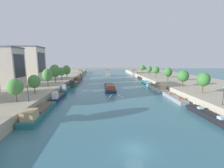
% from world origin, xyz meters
% --- Properties ---
extents(ground_plane, '(400.00, 400.00, 0.00)m').
position_xyz_m(ground_plane, '(0.00, 0.00, 0.00)').
color(ground_plane, '#386B7A').
extents(quay_left, '(36.00, 170.00, 2.45)m').
position_xyz_m(quay_left, '(-38.46, 55.00, 1.23)').
color(quay_left, '#A89E89').
rests_on(quay_left, ground).
extents(quay_right, '(36.00, 170.00, 2.45)m').
position_xyz_m(quay_right, '(38.46, 55.00, 1.23)').
color(quay_right, '#A89E89').
rests_on(quay_right, ground).
extents(barge_midriver, '(4.26, 21.25, 2.76)m').
position_xyz_m(barge_midriver, '(-1.17, 45.28, 0.82)').
color(barge_midriver, '#1E284C').
rests_on(barge_midriver, ground).
extents(wake_behind_barge, '(5.60, 5.88, 0.03)m').
position_xyz_m(wake_behind_barge, '(-0.01, 31.75, 0.01)').
color(wake_behind_barge, '#AAD6E0').
rests_on(wake_behind_barge, ground).
extents(moored_boat_left_second, '(3.61, 16.33, 2.84)m').
position_xyz_m(moored_boat_left_second, '(-18.73, 14.46, 0.85)').
color(moored_boat_left_second, '#23666B').
rests_on(moored_boat_left_second, ground).
extents(moored_boat_left_far, '(2.24, 10.34, 3.08)m').
position_xyz_m(moored_boat_left_far, '(-18.27, 28.62, 0.90)').
color(moored_boat_left_far, '#1E284C').
rests_on(moored_boat_left_far, ground).
extents(moored_boat_left_downstream, '(2.13, 10.72, 3.20)m').
position_xyz_m(moored_boat_left_downstream, '(-18.69, 40.79, 0.96)').
color(moored_boat_left_downstream, '#23666B').
rests_on(moored_boat_left_downstream, ground).
extents(moored_boat_left_upstream, '(3.01, 16.21, 3.21)m').
position_xyz_m(moored_boat_left_upstream, '(-17.95, 55.31, 0.96)').
color(moored_boat_left_upstream, '#235633').
rests_on(moored_boat_left_upstream, ground).
extents(moored_boat_left_gap_after, '(2.77, 12.74, 2.32)m').
position_xyz_m(moored_boat_left_gap_after, '(-18.51, 72.80, 0.97)').
color(moored_boat_left_gap_after, maroon).
rests_on(moored_boat_left_gap_after, ground).
extents(moored_boat_right_far, '(2.37, 13.65, 2.32)m').
position_xyz_m(moored_boat_right_far, '(18.31, 10.78, 0.64)').
color(moored_boat_right_far, black).
rests_on(moored_boat_right_far, ground).
extents(moored_boat_right_downstream, '(2.98, 14.72, 2.28)m').
position_xyz_m(moored_boat_right_downstream, '(18.23, 26.44, 0.62)').
color(moored_boat_right_downstream, gray).
rests_on(moored_boat_right_downstream, ground).
extents(moored_boat_right_gap_after, '(3.57, 16.21, 3.09)m').
position_xyz_m(moored_boat_right_gap_after, '(18.37, 41.81, 0.96)').
color(moored_boat_right_gap_after, silver).
rests_on(moored_boat_right_gap_after, ground).
extents(moored_boat_right_end, '(3.06, 13.37, 2.31)m').
position_xyz_m(moored_boat_right_end, '(18.80, 58.34, 0.63)').
color(moored_boat_right_end, '#23666B').
rests_on(moored_boat_right_end, ground).
extents(tree_left_past_mid, '(3.60, 3.60, 5.66)m').
position_xyz_m(tree_left_past_mid, '(-24.93, 17.40, 6.17)').
color(tree_left_past_mid, brown).
rests_on(tree_left_past_mid, quay_left).
extents(tree_left_by_lamp, '(3.51, 3.51, 5.58)m').
position_xyz_m(tree_left_by_lamp, '(-24.94, 27.72, 5.98)').
color(tree_left_by_lamp, brown).
rests_on(tree_left_by_lamp, quay_left).
extents(tree_left_third, '(3.67, 3.67, 6.76)m').
position_xyz_m(tree_left_third, '(-24.84, 38.97, 6.88)').
color(tree_left_third, brown).
rests_on(tree_left_third, quay_left).
extents(tree_left_second, '(4.61, 4.61, 7.97)m').
position_xyz_m(tree_left_second, '(-25.52, 50.63, 7.53)').
color(tree_left_second, brown).
rests_on(tree_left_second, quay_left).
extents(tree_left_distant, '(3.45, 3.45, 6.17)m').
position_xyz_m(tree_left_distant, '(-25.31, 61.26, 6.45)').
color(tree_left_distant, brown).
rests_on(tree_left_distant, quay_left).
extents(tree_left_midway, '(4.49, 4.49, 6.88)m').
position_xyz_m(tree_left_midway, '(-24.93, 71.13, 6.60)').
color(tree_left_midway, brown).
rests_on(tree_left_midway, quay_left).
extents(tree_right_past_mid, '(3.69, 3.69, 6.31)m').
position_xyz_m(tree_right_past_mid, '(25.85, 24.06, 6.65)').
color(tree_right_past_mid, brown).
rests_on(tree_right_past_mid, quay_right).
extents(tree_right_third, '(4.22, 4.22, 6.15)m').
position_xyz_m(tree_right_third, '(26.15, 36.23, 6.43)').
color(tree_right_third, brown).
rests_on(tree_right_third, quay_right).
extents(tree_right_far, '(3.72, 3.72, 6.41)m').
position_xyz_m(tree_right_far, '(26.53, 50.40, 6.71)').
color(tree_right_far, brown).
rests_on(tree_right_far, quay_right).
extents(tree_right_midway, '(3.71, 3.71, 6.38)m').
position_xyz_m(tree_right_midway, '(25.59, 63.93, 6.84)').
color(tree_right_midway, brown).
rests_on(tree_right_midway, quay_right).
extents(tree_right_nearest, '(3.31, 3.31, 6.07)m').
position_xyz_m(tree_right_nearest, '(26.47, 78.75, 6.51)').
color(tree_right_nearest, brown).
rests_on(tree_right_nearest, quay_right).
extents(tree_right_second, '(3.65, 3.65, 6.15)m').
position_xyz_m(tree_right_second, '(25.90, 93.38, 6.73)').
color(tree_right_second, brown).
rests_on(tree_right_second, quay_right).
extents(lamppost_left_bank, '(0.28, 0.28, 4.30)m').
position_xyz_m(lamppost_left_bank, '(-22.33, 17.83, 4.82)').
color(lamppost_left_bank, black).
rests_on(lamppost_left_bank, quay_left).
extents(lamppost_right_bank, '(0.28, 0.28, 4.13)m').
position_xyz_m(lamppost_right_bank, '(22.47, 12.05, 4.73)').
color(lamppost_right_bank, black).
rests_on(lamppost_right_bank, quay_right).
extents(building_left_far_end, '(11.12, 9.28, 14.67)m').
position_xyz_m(building_left_far_end, '(-40.17, 39.57, 9.80)').
color(building_left_far_end, '#BCB2A8').
rests_on(building_left_far_end, quay_left).
extents(building_left_middle, '(12.89, 11.48, 16.36)m').
position_xyz_m(building_left_middle, '(-40.17, 58.54, 10.65)').
color(building_left_middle, beige).
rests_on(building_left_middle, quay_left).
extents(bridge_far, '(64.92, 4.40, 6.67)m').
position_xyz_m(bridge_far, '(0.00, 96.27, 4.30)').
color(bridge_far, gray).
rests_on(bridge_far, ground).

